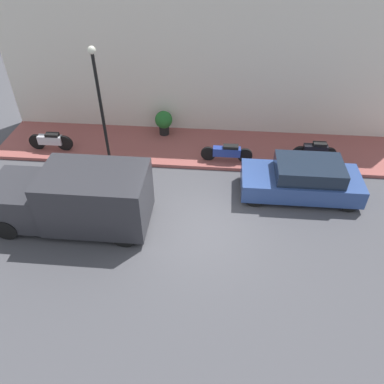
# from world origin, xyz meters

# --- Properties ---
(ground_plane) EXTENTS (60.00, 60.00, 0.00)m
(ground_plane) POSITION_xyz_m (0.00, 0.00, 0.00)
(ground_plane) COLOR #47474C
(sidewalk) EXTENTS (3.00, 17.78, 0.14)m
(sidewalk) POSITION_xyz_m (4.88, 0.00, 0.07)
(sidewalk) COLOR #934C47
(sidewalk) RESTS_ON ground_plane
(building_facade) EXTENTS (0.30, 17.78, 6.20)m
(building_facade) POSITION_xyz_m (6.53, 0.00, 3.10)
(building_facade) COLOR silver
(building_facade) RESTS_ON ground_plane
(parked_car) EXTENTS (1.80, 4.21, 1.39)m
(parked_car) POSITION_xyz_m (2.15, -3.58, 0.67)
(parked_car) COLOR #2D4784
(parked_car) RESTS_ON ground_plane
(delivery_van) EXTENTS (2.06, 5.05, 2.06)m
(delivery_van) POSITION_xyz_m (-0.00, 4.03, 1.05)
(delivery_van) COLOR #2D2D33
(delivery_van) RESTS_ON ground_plane
(scooter_silver) EXTENTS (0.30, 1.87, 0.77)m
(scooter_silver) POSITION_xyz_m (4.11, 6.50, 0.57)
(scooter_silver) COLOR #B7B7BF
(scooter_silver) RESTS_ON sidewalk
(motorcycle_blue) EXTENTS (0.30, 2.07, 0.73)m
(motorcycle_blue) POSITION_xyz_m (3.89, -0.87, 0.55)
(motorcycle_blue) COLOR navy
(motorcycle_blue) RESTS_ON sidewalk
(motorcycle_black) EXTENTS (0.30, 1.77, 0.88)m
(motorcycle_black) POSITION_xyz_m (4.15, -4.36, 0.61)
(motorcycle_black) COLOR black
(motorcycle_black) RESTS_ON sidewalk
(streetlamp) EXTENTS (0.28, 0.28, 4.52)m
(streetlamp) POSITION_xyz_m (3.65, 3.93, 2.88)
(streetlamp) COLOR black
(streetlamp) RESTS_ON sidewalk
(potted_plant) EXTENTS (0.77, 0.77, 1.09)m
(potted_plant) POSITION_xyz_m (5.80, 1.96, 0.78)
(potted_plant) COLOR black
(potted_plant) RESTS_ON sidewalk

